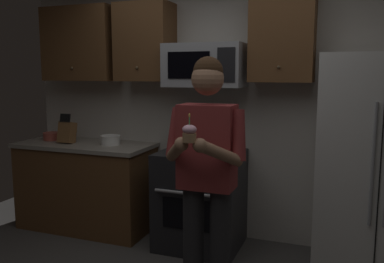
% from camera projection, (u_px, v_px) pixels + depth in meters
% --- Properties ---
extents(wall_back, '(4.40, 0.10, 2.60)m').
position_uv_depth(wall_back, '(228.00, 108.00, 4.06)').
color(wall_back, beige).
rests_on(wall_back, ground).
extents(oven_range, '(0.76, 0.70, 0.93)m').
position_uv_depth(oven_range, '(201.00, 199.00, 3.87)').
color(oven_range, black).
rests_on(oven_range, ground).
extents(microwave, '(0.74, 0.41, 0.40)m').
position_uv_depth(microwave, '(205.00, 65.00, 3.80)').
color(microwave, '#9EA0A5').
extents(refrigerator, '(0.90, 0.75, 1.80)m').
position_uv_depth(refrigerator, '(376.00, 168.00, 3.24)').
color(refrigerator, white).
rests_on(refrigerator, ground).
extents(cabinet_row_upper, '(2.78, 0.36, 0.76)m').
position_uv_depth(cabinet_row_upper, '(152.00, 42.00, 4.01)').
color(cabinet_row_upper, brown).
extents(counter_left, '(1.44, 0.66, 0.92)m').
position_uv_depth(counter_left, '(86.00, 185.00, 4.34)').
color(counter_left, brown).
rests_on(counter_left, ground).
extents(knife_block, '(0.16, 0.15, 0.32)m').
position_uv_depth(knife_block, '(67.00, 132.00, 4.27)').
color(knife_block, brown).
rests_on(knife_block, counter_left).
extents(bowl_large_white, '(0.21, 0.21, 0.10)m').
position_uv_depth(bowl_large_white, '(110.00, 140.00, 4.18)').
color(bowl_large_white, white).
rests_on(bowl_large_white, counter_left).
extents(bowl_small_colored, '(0.18, 0.18, 0.08)m').
position_uv_depth(bowl_small_colored, '(52.00, 136.00, 4.46)').
color(bowl_small_colored, '#B24C3F').
rests_on(bowl_small_colored, counter_left).
extents(person, '(0.60, 0.48, 1.76)m').
position_uv_depth(person, '(207.00, 169.00, 2.79)').
color(person, '#262628').
rests_on(person, ground).
extents(cupcake, '(0.09, 0.09, 0.17)m').
position_uv_depth(cupcake, '(189.00, 133.00, 2.45)').
color(cupcake, '#A87F56').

